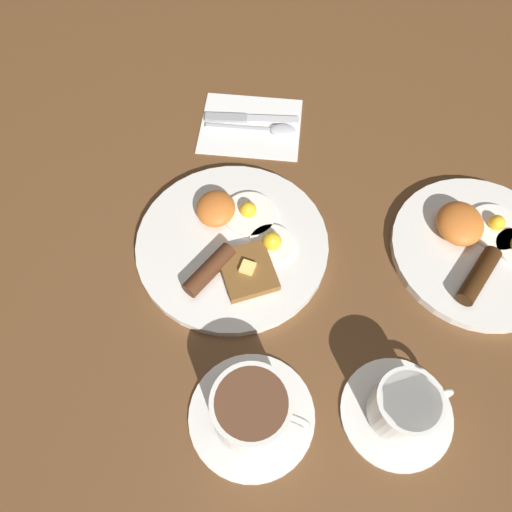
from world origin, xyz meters
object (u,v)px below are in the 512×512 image
at_px(teacup_far, 403,408).
at_px(spoon, 273,130).
at_px(knife, 246,118).
at_px(breakfast_plate_near, 233,243).
at_px(teacup_near, 252,411).
at_px(breakfast_plate_far, 478,247).

relative_size(teacup_far, spoon, 0.91).
bearing_deg(teacup_far, knife, -152.44).
xyz_separation_m(teacup_far, knife, (-0.48, -0.25, -0.02)).
relative_size(breakfast_plate_near, teacup_far, 2.01).
relative_size(teacup_far, knife, 0.86).
height_order(teacup_near, spoon, teacup_near).
height_order(breakfast_plate_far, spoon, breakfast_plate_far).
xyz_separation_m(teacup_far, spoon, (-0.46, -0.20, -0.02)).
relative_size(knife, spoon, 1.06).
height_order(breakfast_plate_far, teacup_near, teacup_near).
height_order(breakfast_plate_far, teacup_far, teacup_far).
relative_size(breakfast_plate_far, spoon, 1.65).
distance_m(teacup_far, knife, 0.54).
bearing_deg(breakfast_plate_far, teacup_far, -26.04).
bearing_deg(breakfast_plate_near, spoon, 170.62).
height_order(teacup_near, knife, teacup_near).
distance_m(knife, spoon, 0.05).
height_order(breakfast_plate_near, teacup_near, teacup_near).
bearing_deg(spoon, breakfast_plate_near, -99.90).
bearing_deg(knife, teacup_far, -65.74).
distance_m(breakfast_plate_near, breakfast_plate_far, 0.37).
bearing_deg(teacup_near, breakfast_plate_near, -166.99).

